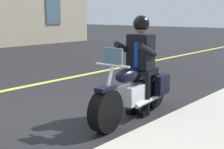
# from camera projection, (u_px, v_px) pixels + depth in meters

# --- Properties ---
(ground_plane) EXTENTS (80.00, 80.00, 0.00)m
(ground_plane) POSITION_uv_depth(u_px,v_px,m) (41.00, 113.00, 5.48)
(ground_plane) COLOR black
(motorcycle_main) EXTENTS (2.22, 0.76, 1.26)m
(motorcycle_main) POSITION_uv_depth(u_px,v_px,m) (134.00, 92.00, 5.19)
(motorcycle_main) COLOR black
(motorcycle_main) RESTS_ON ground_plane
(rider_main) EXTENTS (0.67, 0.60, 1.74)m
(rider_main) POSITION_uv_depth(u_px,v_px,m) (140.00, 57.00, 5.23)
(rider_main) COLOR black
(rider_main) RESTS_ON ground_plane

